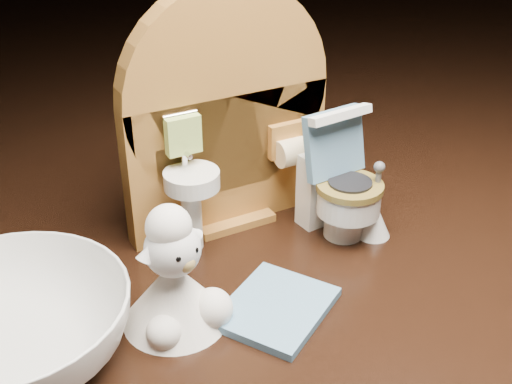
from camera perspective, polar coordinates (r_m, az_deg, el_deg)
backdrop_panel at (r=0.38m, az=-2.66°, el=5.97°), size 0.13×0.05×0.15m
toy_toilet at (r=0.39m, az=7.30°, el=0.30°), size 0.04×0.05×0.08m
bath_mat at (r=0.34m, az=1.80°, el=-10.24°), size 0.08×0.07×0.00m
toilet_brush at (r=0.40m, az=10.46°, el=-2.14°), size 0.02×0.02×0.05m
plush_lamb at (r=0.32m, az=-7.17°, el=-8.09°), size 0.05×0.05×0.07m
ceramic_bowl at (r=0.32m, az=-21.07°, el=-11.39°), size 0.14×0.14×0.04m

